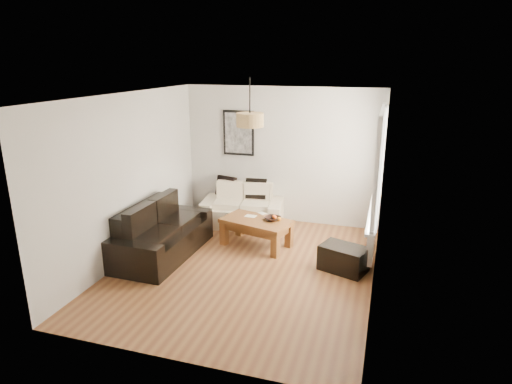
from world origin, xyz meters
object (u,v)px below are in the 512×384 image
(coffee_table, at_px, (256,233))
(ottoman, at_px, (344,258))
(sofa_leather, at_px, (162,231))
(loveseat_cream, at_px, (243,206))

(coffee_table, relative_size, ottoman, 1.70)
(sofa_leather, relative_size, coffee_table, 1.65)
(loveseat_cream, relative_size, sofa_leather, 0.80)
(loveseat_cream, bearing_deg, ottoman, -41.87)
(loveseat_cream, distance_m, ottoman, 2.51)
(loveseat_cream, distance_m, sofa_leather, 1.87)
(sofa_leather, xyz_separation_m, coffee_table, (1.35, 0.79, -0.18))
(sofa_leather, height_order, ottoman, sofa_leather)
(sofa_leather, bearing_deg, coffee_table, -58.43)
(sofa_leather, distance_m, ottoman, 2.90)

